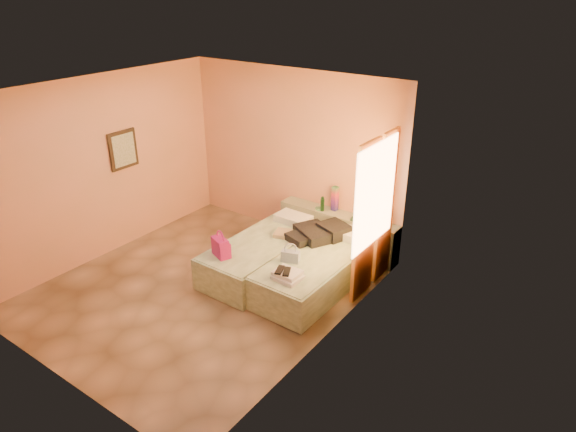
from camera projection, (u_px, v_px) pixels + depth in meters
name	position (u px, v px, depth m)	size (l,w,h in m)	color
ground	(204.00, 288.00, 7.37)	(4.50, 4.50, 0.00)	tan
room_walls	(235.00, 162.00, 6.93)	(4.02, 4.51, 2.81)	#EE9E7F
headboard_ledge	(338.00, 232.00, 8.28)	(2.05, 0.30, 0.65)	#959F82
bed_left	(263.00, 256.00, 7.71)	(0.90, 2.00, 0.50)	beige
bed_right	(315.00, 272.00, 7.27)	(0.90, 2.00, 0.50)	beige
water_bottle	(322.00, 204.00, 8.18)	(0.06, 0.06, 0.23)	#153A20
rainbow_box	(335.00, 199.00, 8.17)	(0.09, 0.09, 0.40)	#B0156D
small_dish	(319.00, 209.00, 8.26)	(0.12, 0.12, 0.03)	#49865D
green_book	(356.00, 219.00, 7.90)	(0.16, 0.12, 0.03)	#264733
flower_vase	(383.00, 216.00, 7.72)	(0.21, 0.21, 0.27)	silver
magenta_handbag	(221.00, 247.00, 7.14)	(0.30, 0.17, 0.28)	#B0156D
khaki_garment	(286.00, 234.00, 7.75)	(0.34, 0.27, 0.06)	tan
clothes_pile	(317.00, 233.00, 7.63)	(0.64, 0.64, 0.19)	black
blue_handbag	(290.00, 256.00, 7.02)	(0.25, 0.11, 0.16)	#40649A
towel_stack	(288.00, 276.00, 6.63)	(0.35, 0.30, 0.10)	silver
sandal_pair	(283.00, 271.00, 6.61)	(0.16, 0.22, 0.02)	black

